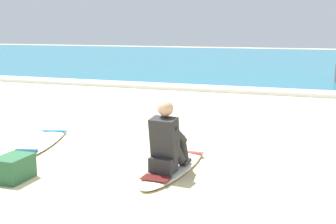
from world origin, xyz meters
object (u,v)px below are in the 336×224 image
surfboard_main (174,165)px  surfboard_spare_near (41,142)px  surfer_seated (167,143)px  beach_bag (14,168)px

surfboard_main → surfboard_spare_near: 2.61m
surfboard_main → surfboard_spare_near: (-2.57, 0.46, -0.00)m
surfer_seated → beach_bag: surfer_seated is taller
surfboard_spare_near → beach_bag: size_ratio=4.94×
surfboard_main → surfboard_spare_near: bearing=169.9°
surfboard_main → surfboard_spare_near: size_ratio=0.90×
surfboard_main → surfer_seated: bearing=-89.3°
surfboard_main → beach_bag: size_ratio=4.47×
surfboard_main → surfer_seated: surfer_seated is taller
surfer_seated → surfboard_spare_near: (-2.58, 0.77, -0.40)m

